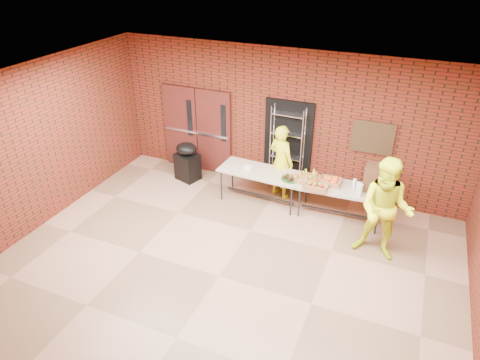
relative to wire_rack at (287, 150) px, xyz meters
name	(u,v)px	position (x,y,z in m)	size (l,w,h in m)	color
room	(216,198)	(-0.12, -3.32, 0.60)	(8.08, 7.08, 3.28)	brown
double_doors	(197,130)	(-2.32, 0.12, 0.05)	(1.78, 0.12, 2.10)	#4B1516
dark_doorway	(288,145)	(-0.02, 0.14, 0.05)	(1.10, 0.06, 2.10)	black
bronze_plaque	(373,138)	(1.78, 0.13, 0.55)	(0.85, 0.04, 0.70)	#392A17
wire_rack	(287,150)	(0.00, 0.00, 0.00)	(0.74, 0.25, 2.01)	silver
table_left	(261,174)	(-0.34, -0.72, -0.32)	(1.84, 0.83, 0.74)	tan
table_right	(342,190)	(1.41, -0.70, -0.34)	(1.80, 0.82, 0.73)	tan
basket_bananas	(308,179)	(0.71, -0.75, -0.21)	(0.48, 0.37, 0.15)	#AA7244
basket_oranges	(330,181)	(1.16, -0.66, -0.22)	(0.44, 0.34, 0.14)	#AA7244
basket_apples	(316,185)	(0.94, -0.93, -0.21)	(0.48, 0.37, 0.15)	#AA7244
muffin_tray	(291,177)	(0.37, -0.80, -0.21)	(0.43, 0.43, 0.11)	#175216
napkin_box	(248,168)	(-0.64, -0.73, -0.23)	(0.18, 0.12, 0.06)	white
coffee_dispenser	(375,178)	(2.01, -0.54, 0.00)	(0.41, 0.37, 0.54)	#502C1B
cup_stack_front	(358,188)	(1.73, -0.80, -0.16)	(0.08, 0.08, 0.24)	white
cup_stack_mid	(360,190)	(1.79, -0.91, -0.14)	(0.09, 0.09, 0.26)	white
cup_stack_back	(354,184)	(1.64, -0.69, -0.16)	(0.08, 0.08, 0.23)	white
covered_grill	(187,161)	(-2.31, -0.48, -0.53)	(0.62, 0.57, 0.95)	black
volunteer_woman	(281,162)	(-0.02, -0.33, -0.15)	(0.62, 0.41, 1.70)	#E9F71B
volunteer_man	(385,210)	(2.33, -1.63, -0.02)	(0.95, 0.74, 1.96)	#E9F71B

